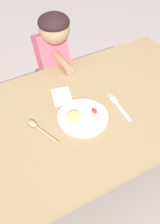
{
  "coord_description": "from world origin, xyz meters",
  "views": [
    {
      "loc": [
        -0.52,
        -0.79,
        1.66
      ],
      "look_at": [
        -0.09,
        -0.02,
        0.72
      ],
      "focal_mm": 40.12,
      "sensor_mm": 36.0,
      "label": 1
    }
  ],
  "objects_px": {
    "fork": "(119,107)",
    "person": "(54,68)",
    "plate": "(82,117)",
    "spoon": "(37,127)"
  },
  "relations": [
    {
      "from": "fork",
      "to": "person",
      "type": "distance_m",
      "value": 0.67
    },
    {
      "from": "fork",
      "to": "person",
      "type": "bearing_deg",
      "value": 13.2
    },
    {
      "from": "plate",
      "to": "fork",
      "type": "height_order",
      "value": "plate"
    },
    {
      "from": "person",
      "to": "spoon",
      "type": "bearing_deg",
      "value": 58.87
    },
    {
      "from": "plate",
      "to": "person",
      "type": "relative_size",
      "value": 0.26
    },
    {
      "from": "spoon",
      "to": "person",
      "type": "relative_size",
      "value": 0.2
    },
    {
      "from": "spoon",
      "to": "fork",
      "type": "bearing_deg",
      "value": -120.31
    },
    {
      "from": "fork",
      "to": "plate",
      "type": "bearing_deg",
      "value": 87.66
    },
    {
      "from": "plate",
      "to": "person",
      "type": "height_order",
      "value": "person"
    },
    {
      "from": "plate",
      "to": "fork",
      "type": "distance_m",
      "value": 0.22
    }
  ]
}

